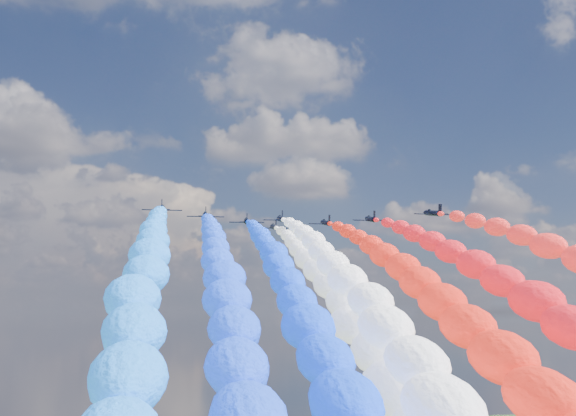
{
  "coord_description": "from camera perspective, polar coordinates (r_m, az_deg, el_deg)",
  "views": [
    {
      "loc": [
        -24.16,
        -157.1,
        81.72
      ],
      "look_at": [
        0.0,
        4.0,
        105.61
      ],
      "focal_mm": 44.38,
      "sensor_mm": 36.0,
      "label": 1
    }
  ],
  "objects": [
    {
      "name": "trail_2",
      "position": [
        108.1,
        -0.31,
        -6.77
      ],
      "size": [
        7.11,
        125.71,
        43.37
      ],
      "primitive_type": null,
      "color": "#103EEE"
    },
    {
      "name": "jet_5",
      "position": [
        176.15,
        3.06,
        -1.19
      ],
      "size": [
        8.54,
        11.66,
        4.31
      ],
      "primitive_type": null,
      "rotation": [
        0.16,
        0.0,
        0.01
      ],
      "color": "black"
    },
    {
      "name": "trail_1",
      "position": [
        98.07,
        -5.53,
        -6.57
      ],
      "size": [
        7.11,
        125.71,
        43.37
      ],
      "primitive_type": null,
      "color": "blue"
    },
    {
      "name": "jet_6",
      "position": [
        170.13,
        6.65,
        -0.89
      ],
      "size": [
        9.03,
        12.0,
        4.31
      ],
      "primitive_type": null,
      "rotation": [
        0.16,
        0.0,
        -0.05
      ],
      "color": "black"
    },
    {
      "name": "jet_3",
      "position": [
        168.53,
        -0.59,
        -0.88
      ],
      "size": [
        8.96,
        11.96,
        4.31
      ],
      "primitive_type": null,
      "rotation": [
        0.16,
        0.0,
        -0.04
      ],
      "color": "black"
    },
    {
      "name": "jet_0",
      "position": [
        154.41,
        -10.05,
        -0.06
      ],
      "size": [
        8.56,
        11.67,
        4.31
      ],
      "primitive_type": null,
      "rotation": [
        0.16,
        0.0,
        0.01
      ],
      "color": "black"
    },
    {
      "name": "jet_1",
      "position": [
        163.49,
        -6.63,
        -0.59
      ],
      "size": [
        8.66,
        11.74,
        4.31
      ],
      "primitive_type": null,
      "rotation": [
        0.16,
        0.0,
        -0.02
      ],
      "color": "black"
    },
    {
      "name": "trail_0",
      "position": [
        88.91,
        -11.39,
        -6.26
      ],
      "size": [
        7.11,
        125.71,
        43.37
      ],
      "primitive_type": null,
      "color": "#1C77FA"
    },
    {
      "name": "trail_5",
      "position": [
        112.83,
        9.71,
        -6.71
      ],
      "size": [
        7.11,
        125.71,
        43.37
      ],
      "primitive_type": null,
      "color": "red"
    },
    {
      "name": "trail_4",
      "position": [
        120.24,
        2.82,
        -6.92
      ],
      "size": [
        7.11,
        125.71,
        43.37
      ],
      "primitive_type": null,
      "color": "white"
    },
    {
      "name": "trail_3",
      "position": [
        104.09,
        4.3,
        -6.68
      ],
      "size": [
        7.11,
        125.71,
        43.37
      ],
      "primitive_type": null,
      "color": "white"
    },
    {
      "name": "jet_4",
      "position": [
        184.73,
        -1.13,
        -1.54
      ],
      "size": [
        8.55,
        11.66,
        4.31
      ],
      "primitive_type": null,
      "rotation": [
        0.16,
        0.0,
        -0.01
      ],
      "color": "black"
    },
    {
      "name": "jet_7",
      "position": [
        161.95,
        11.54,
        -0.41
      ],
      "size": [
        9.0,
        11.98,
        4.31
      ],
      "primitive_type": null,
      "rotation": [
        0.16,
        0.0,
        0.05
      ],
      "color": "black"
    },
    {
      "name": "jet_2",
      "position": [
        173.08,
        -3.34,
        -1.06
      ],
      "size": [
        9.24,
        12.15,
        4.31
      ],
      "primitive_type": null,
      "rotation": [
        0.16,
        0.0,
        -0.07
      ],
      "color": "black"
    },
    {
      "name": "trail_6",
      "position": [
        108.28,
        15.74,
        -6.46
      ],
      "size": [
        7.11,
        125.71,
        43.37
      ],
      "primitive_type": null,
      "color": "red"
    }
  ]
}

